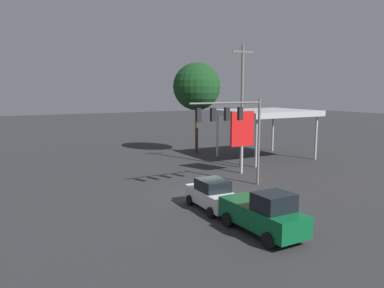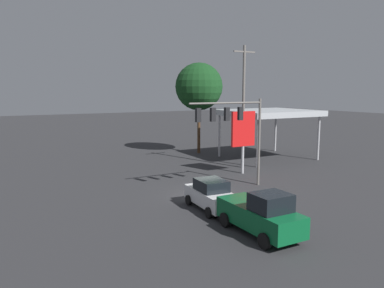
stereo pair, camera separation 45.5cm
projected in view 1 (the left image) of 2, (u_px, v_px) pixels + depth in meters
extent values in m
plane|color=#2D2D30|center=(206.00, 195.00, 27.13)|extent=(200.00, 200.00, 0.00)
cylinder|color=slate|center=(259.00, 142.00, 29.64)|extent=(0.20, 0.20, 6.88)
cylinder|color=slate|center=(226.00, 103.00, 27.66)|extent=(6.28, 0.14, 0.14)
cube|color=black|center=(240.00, 114.00, 28.40)|extent=(0.36, 0.28, 1.00)
sphere|color=#360505|center=(239.00, 110.00, 28.51)|extent=(0.22, 0.22, 0.22)
sphere|color=#392305|center=(239.00, 113.00, 28.55)|extent=(0.22, 0.22, 0.22)
sphere|color=#41FF6B|center=(239.00, 117.00, 28.60)|extent=(0.22, 0.22, 0.22)
cube|color=black|center=(227.00, 114.00, 27.80)|extent=(0.36, 0.28, 1.00)
sphere|color=#360505|center=(225.00, 110.00, 27.91)|extent=(0.22, 0.22, 0.22)
sphere|color=#392305|center=(225.00, 114.00, 27.96)|extent=(0.22, 0.22, 0.22)
sphere|color=#41FF6B|center=(225.00, 118.00, 28.00)|extent=(0.22, 0.22, 0.22)
cube|color=black|center=(213.00, 115.00, 27.20)|extent=(0.36, 0.28, 1.00)
sphere|color=#360505|center=(212.00, 110.00, 27.32)|extent=(0.22, 0.22, 0.22)
sphere|color=#392305|center=(212.00, 114.00, 27.36)|extent=(0.22, 0.22, 0.22)
sphere|color=#41FF6B|center=(212.00, 119.00, 27.40)|extent=(0.22, 0.22, 0.22)
cube|color=black|center=(199.00, 115.00, 26.61)|extent=(0.36, 0.28, 1.00)
sphere|color=#360505|center=(197.00, 111.00, 26.72)|extent=(0.22, 0.22, 0.22)
sphere|color=#392305|center=(197.00, 115.00, 26.76)|extent=(0.22, 0.22, 0.22)
sphere|color=#41FF6B|center=(197.00, 119.00, 26.81)|extent=(0.22, 0.22, 0.22)
cylinder|color=slate|center=(242.00, 108.00, 35.97)|extent=(0.26, 0.26, 11.71)
cube|color=slate|center=(243.00, 52.00, 35.22)|extent=(2.40, 0.14, 0.14)
cube|color=#B2B7BC|center=(266.00, 113.00, 41.18)|extent=(9.46, 8.12, 0.60)
cube|color=red|center=(244.00, 111.00, 44.70)|extent=(9.46, 0.06, 0.36)
cylinder|color=#B7B7BC|center=(273.00, 132.00, 46.56)|extent=(0.24, 0.24, 4.77)
cylinder|color=#B7B7BC|center=(217.00, 136.00, 42.53)|extent=(0.24, 0.24, 4.77)
cylinder|color=#B7B7BC|center=(316.00, 138.00, 40.60)|extent=(0.24, 0.24, 4.77)
cylinder|color=#B7B7BC|center=(256.00, 143.00, 36.57)|extent=(0.24, 0.24, 4.77)
cylinder|color=#B7B7BC|center=(242.00, 143.00, 33.83)|extent=(0.24, 0.24, 5.65)
cube|color=red|center=(242.00, 129.00, 33.65)|extent=(2.44, 0.24, 3.14)
cube|color=black|center=(241.00, 129.00, 33.76)|extent=(1.71, 0.04, 1.10)
cube|color=#0C592D|center=(262.00, 216.00, 19.73)|extent=(2.01, 5.20, 1.10)
cube|color=black|center=(274.00, 202.00, 18.81)|extent=(1.84, 1.60, 0.90)
cylinder|color=black|center=(299.00, 233.00, 18.85)|extent=(0.22, 0.80, 0.80)
cylinder|color=black|center=(268.00, 241.00, 17.85)|extent=(0.22, 0.80, 0.80)
cylinder|color=black|center=(256.00, 214.00, 21.76)|extent=(0.22, 0.80, 0.80)
cylinder|color=black|center=(227.00, 220.00, 20.76)|extent=(0.22, 0.80, 0.80)
cube|color=silver|center=(212.00, 197.00, 23.77)|extent=(2.05, 4.50, 0.90)
cube|color=black|center=(213.00, 185.00, 23.66)|extent=(1.77, 2.09, 0.70)
cylinder|color=black|center=(237.00, 208.00, 22.97)|extent=(0.26, 0.67, 0.66)
cylinder|color=black|center=(211.00, 213.00, 22.16)|extent=(0.26, 0.67, 0.66)
cylinder|color=black|center=(214.00, 197.00, 25.51)|extent=(0.26, 0.67, 0.66)
cylinder|color=black|center=(190.00, 200.00, 24.70)|extent=(0.26, 0.67, 0.66)
cylinder|color=#4C331E|center=(197.00, 128.00, 44.76)|extent=(0.36, 0.36, 5.99)
sphere|color=#143D19|center=(197.00, 87.00, 44.06)|extent=(5.59, 5.59, 5.59)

